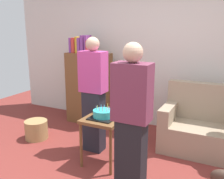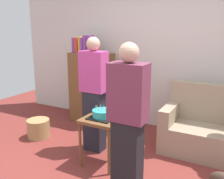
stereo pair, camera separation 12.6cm
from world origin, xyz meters
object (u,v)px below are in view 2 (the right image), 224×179
at_px(birthday_cake, 103,114).
at_px(side_table, 103,125).
at_px(bookshelf, 91,86).
at_px(wicker_basket, 39,128).
at_px(person_holding_cake, 128,125).
at_px(person_blowing_candles, 94,95).
at_px(couch, 203,129).

bearing_deg(birthday_cake, side_table, -46.21).
distance_m(bookshelf, birthday_cake, 1.56).
bearing_deg(bookshelf, wicker_basket, -109.76).
distance_m(bookshelf, side_table, 1.57).
height_order(birthday_cake, wicker_basket, birthday_cake).
bearing_deg(birthday_cake, wicker_basket, 171.52).
xyz_separation_m(birthday_cake, person_holding_cake, (0.60, -0.53, 0.15)).
height_order(side_table, person_holding_cake, person_holding_cake).
xyz_separation_m(person_blowing_candles, wicker_basket, (-1.03, -0.09, -0.68)).
bearing_deg(person_holding_cake, side_table, -50.23).
bearing_deg(birthday_cake, person_holding_cake, -41.31).
relative_size(side_table, person_blowing_candles, 0.39).
xyz_separation_m(bookshelf, person_blowing_candles, (0.66, -0.94, 0.14)).
bearing_deg(couch, bookshelf, 172.88).
bearing_deg(person_holding_cake, bookshelf, -57.11).
height_order(couch, person_holding_cake, person_holding_cake).
bearing_deg(birthday_cake, couch, 41.63).
distance_m(side_table, person_holding_cake, 0.85).
distance_m(side_table, birthday_cake, 0.15).
xyz_separation_m(bookshelf, side_table, (0.97, -1.22, -0.16)).
height_order(couch, wicker_basket, couch).
distance_m(couch, person_holding_cake, 1.65).
bearing_deg(side_table, person_holding_cake, -41.31).
bearing_deg(person_blowing_candles, person_holding_cake, -24.41).
bearing_deg(side_table, bookshelf, 128.30).
distance_m(birthday_cake, person_holding_cake, 0.81).
bearing_deg(person_holding_cake, couch, -117.06).
height_order(couch, bookshelf, bookshelf).
xyz_separation_m(side_table, wicker_basket, (-1.34, 0.20, -0.38)).
bearing_deg(couch, person_blowing_candles, -153.96).
bearing_deg(person_holding_cake, birthday_cake, -50.23).
bearing_deg(bookshelf, side_table, -51.70).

